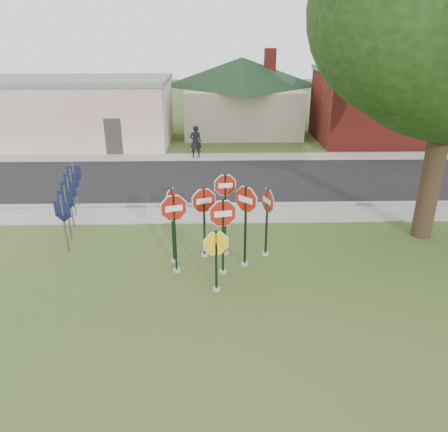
{
  "coord_description": "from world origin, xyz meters",
  "views": [
    {
      "loc": [
        -0.04,
        -10.78,
        6.88
      ],
      "look_at": [
        0.26,
        2.0,
        1.46
      ],
      "focal_mm": 35.0,
      "sensor_mm": 36.0,
      "label": 1
    }
  ],
  "objects_px": {
    "stop_sign_left": "(174,222)",
    "pedestrian": "(196,142)",
    "stop_sign_center": "(223,226)",
    "stop_sign_yellow": "(216,255)"
  },
  "relations": [
    {
      "from": "stop_sign_left",
      "to": "pedestrian",
      "type": "height_order",
      "value": "stop_sign_left"
    },
    {
      "from": "stop_sign_yellow",
      "to": "pedestrian",
      "type": "height_order",
      "value": "stop_sign_yellow"
    },
    {
      "from": "stop_sign_center",
      "to": "stop_sign_left",
      "type": "relative_size",
      "value": 0.95
    },
    {
      "from": "stop_sign_yellow",
      "to": "pedestrian",
      "type": "relative_size",
      "value": 1.06
    },
    {
      "from": "stop_sign_center",
      "to": "stop_sign_yellow",
      "type": "distance_m",
      "value": 1.1
    },
    {
      "from": "stop_sign_center",
      "to": "pedestrian",
      "type": "bearing_deg",
      "value": 95.65
    },
    {
      "from": "stop_sign_center",
      "to": "pedestrian",
      "type": "height_order",
      "value": "stop_sign_center"
    },
    {
      "from": "stop_sign_center",
      "to": "stop_sign_yellow",
      "type": "bearing_deg",
      "value": -102.07
    },
    {
      "from": "stop_sign_left",
      "to": "stop_sign_center",
      "type": "bearing_deg",
      "value": -4.82
    },
    {
      "from": "stop_sign_left",
      "to": "pedestrian",
      "type": "bearing_deg",
      "value": 89.43
    }
  ]
}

